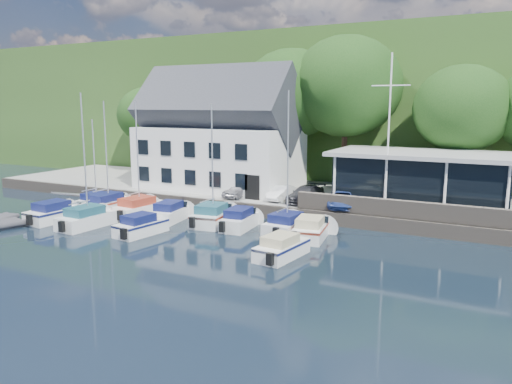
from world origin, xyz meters
TOP-DOWN VIEW (x-y plane):
  - ground at (0.00, 0.00)m, footprint 180.00×180.00m
  - quay at (0.00, 17.50)m, footprint 60.00×13.00m
  - quay_face at (0.00, 11.00)m, footprint 60.00×0.30m
  - hillside at (0.00, 62.00)m, footprint 160.00×75.00m
  - field_patch at (8.00, 70.00)m, footprint 50.00×30.00m
  - harbor_building at (-7.00, 16.50)m, footprint 14.40×8.20m
  - club_pavilion at (11.00, 16.00)m, footprint 13.20×7.20m
  - seawall at (12.00, 11.40)m, footprint 18.00×0.50m
  - gangway at (-16.50, 9.00)m, footprint 1.20×6.00m
  - car_silver at (-2.94, 13.01)m, footprint 1.90×3.74m
  - car_white at (0.61, 13.50)m, footprint 1.41×3.48m
  - car_dgrey at (2.67, 13.54)m, footprint 2.14×4.48m
  - car_blue at (5.89, 12.89)m, footprint 2.39×4.10m
  - flagpole at (9.01, 13.06)m, footprint 2.66×0.20m
  - tree_0 at (-19.83, 22.27)m, footprint 6.92×6.92m
  - tree_2 at (-1.94, 21.21)m, footprint 9.28×9.28m
  - tree_3 at (3.21, 21.51)m, footprint 9.95×9.95m
  - tree_4 at (12.97, 21.37)m, footprint 7.86×7.86m
  - boat_r1_0 at (-13.80, 7.85)m, footprint 2.13×4.99m
  - boat_r1_1 at (-11.89, 7.27)m, footprint 1.88×6.74m
  - boat_r1_2 at (-8.59, 7.15)m, footprint 2.87×6.77m
  - boat_r1_3 at (-5.52, 7.01)m, footprint 2.74×5.69m
  - boat_r1_4 at (-2.01, 7.38)m, footprint 3.14×5.99m
  - boat_r1_5 at (0.26, 7.34)m, footprint 2.34×5.75m
  - boat_r1_6 at (3.80, 7.43)m, footprint 2.51×5.54m
  - boat_r1_7 at (5.64, 7.09)m, footprint 2.85×5.69m
  - boat_r2_0 at (-13.06, 2.89)m, footprint 2.41×6.14m
  - boat_r2_1 at (-9.54, 2.74)m, footprint 2.41×6.54m
  - boat_r2_2 at (-4.82, 2.82)m, footprint 2.52×5.44m
  - boat_r2_4 at (5.62, 2.54)m, footprint 2.47×5.60m
  - dinghy_0 at (-16.34, 0.72)m, footprint 2.14×2.99m
  - dinghy_1 at (-14.65, -0.49)m, footprint 2.64×3.45m

SIDE VIEW (x-z plane):
  - ground at x=0.00m, z-range 0.00..0.00m
  - gangway at x=-16.50m, z-range -0.70..0.70m
  - dinghy_0 at x=-16.34m, z-range 0.00..0.63m
  - dinghy_1 at x=-14.65m, z-range 0.00..0.71m
  - quay at x=0.00m, z-range 0.00..1.00m
  - quay_face at x=0.00m, z-range 0.00..1.00m
  - boat_r2_4 at x=5.62m, z-range 0.00..1.37m
  - boat_r2_2 at x=-4.82m, z-range 0.00..1.43m
  - boat_r1_7 at x=5.64m, z-range 0.00..1.45m
  - boat_r1_3 at x=-5.52m, z-range 0.00..1.46m
  - boat_r1_5 at x=0.26m, z-range 0.00..1.48m
  - boat_r2_0 at x=-13.06m, z-range 0.00..1.54m
  - car_white at x=0.61m, z-range 1.00..2.13m
  - seawall at x=12.00m, z-range 1.00..2.20m
  - car_silver at x=-2.94m, z-range 1.00..2.22m
  - car_dgrey at x=2.67m, z-range 1.00..2.26m
  - car_blue at x=5.89m, z-range 1.00..2.32m
  - club_pavilion at x=11.00m, z-range 1.00..5.10m
  - boat_r1_0 at x=-13.80m, z-range 0.00..8.19m
  - boat_r1_6 at x=3.80m, z-range 0.00..9.01m
  - boat_r1_1 at x=-11.89m, z-range 0.00..9.24m
  - boat_r1_2 at x=-8.59m, z-range 0.00..9.27m
  - boat_r2_1 at x=-9.54m, z-range 0.00..9.31m
  - boat_r1_4 at x=-2.01m, z-range 0.00..9.46m
  - harbor_building at x=-7.00m, z-range 1.00..9.70m
  - tree_0 at x=-19.83m, z-range 1.00..10.46m
  - tree_4 at x=12.97m, z-range 1.00..11.75m
  - flagpole at x=9.01m, z-range 1.00..12.08m
  - tree_2 at x=-1.94m, z-range 1.00..13.68m
  - tree_3 at x=3.21m, z-range 1.00..14.60m
  - hillside at x=0.00m, z-range 0.00..16.00m
  - field_patch at x=8.00m, z-range 16.00..16.30m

